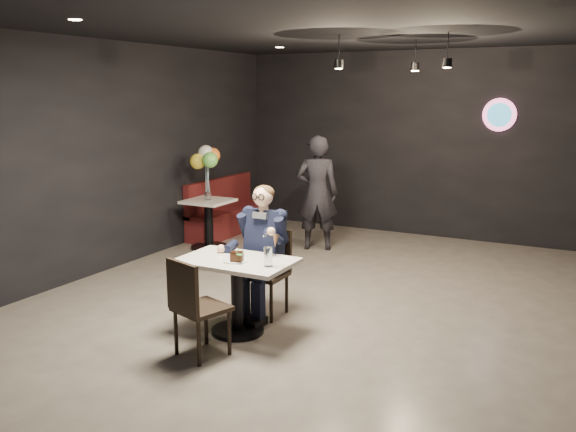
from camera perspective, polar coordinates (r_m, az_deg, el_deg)
The scene contains 17 objects.
floor at distance 6.24m, azimuth 4.05°, elevation -10.51°, with size 9.00×9.00×0.00m, color slate.
wall_sign at distance 9.90m, azimuth 19.18°, elevation 8.94°, with size 0.50×0.06×0.50m, color pink, non-canonical shape.
pendant_lights at distance 7.68m, azimuth 10.58°, elevation 15.38°, with size 1.40×1.20×0.36m, color black.
main_table at distance 6.04m, azimuth -4.78°, elevation -7.49°, with size 1.10×0.70×0.75m, color white.
chair_far at distance 6.46m, azimuth -2.18°, elevation -5.39°, with size 0.42×0.46×0.92m, color black.
chair_near at distance 5.55m, azimuth -8.07°, elevation -8.36°, with size 0.42×0.46×0.92m, color black.
seated_man at distance 6.39m, azimuth -2.20°, elevation -3.15°, with size 0.60×0.80×1.44m, color black.
dessert_plate at distance 5.86m, azimuth -4.93°, elevation -4.16°, with size 0.25×0.25×0.01m, color white.
cake_slice at distance 5.81m, azimuth -4.81°, elevation -3.83°, with size 0.11×0.09×0.08m, color black.
mint_leaf at distance 5.74m, azimuth -4.57°, elevation -3.62°, with size 0.07×0.04×0.01m, color green.
sundae_glass at distance 5.66m, azimuth -1.88°, elevation -3.83°, with size 0.08×0.08×0.18m, color silver.
wafer_cone at distance 5.61m, azimuth -1.17°, elevation -2.36°, with size 0.06×0.06×0.12m, color #BE824E.
booth_bench at distance 10.26m, azimuth -5.61°, elevation 0.92°, with size 0.46×1.84×0.92m, color #4A0F14.
side_table at distance 9.29m, azimuth -7.42°, elevation -0.58°, with size 0.65×0.65×0.81m, color white.
balloon_vase at distance 9.22m, azimuth -7.49°, elevation 1.95°, with size 0.09×0.09×0.14m, color silver.
balloon_bunch at distance 9.16m, azimuth -7.56°, elevation 4.60°, with size 0.42×0.42×0.70m, color yellow.
passerby at distance 9.11m, azimuth 2.74°, elevation 2.16°, with size 0.63×0.41×1.72m, color black.
Camera 1 is at (2.29, -5.31, 2.34)m, focal length 38.00 mm.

